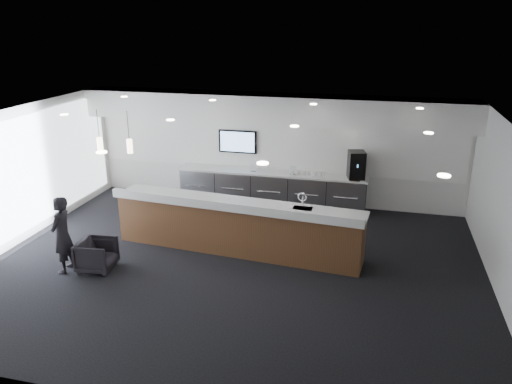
% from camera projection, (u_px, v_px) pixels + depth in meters
% --- Properties ---
extents(ground, '(10.00, 10.00, 0.00)m').
position_uv_depth(ground, '(233.00, 266.00, 10.21)').
color(ground, black).
rests_on(ground, ground).
extents(ceiling, '(10.00, 8.00, 0.02)m').
position_uv_depth(ceiling, '(231.00, 121.00, 9.22)').
color(ceiling, black).
rests_on(ceiling, back_wall).
extents(back_wall, '(10.00, 0.02, 3.00)m').
position_uv_depth(back_wall, '(274.00, 148.00, 13.38)').
color(back_wall, white).
rests_on(back_wall, ground).
extents(left_wall, '(0.02, 8.00, 3.00)m').
position_uv_depth(left_wall, '(12.00, 179.00, 10.86)').
color(left_wall, white).
rests_on(left_wall, ground).
extents(right_wall, '(0.02, 8.00, 3.00)m').
position_uv_depth(right_wall, '(510.00, 221.00, 8.58)').
color(right_wall, white).
rests_on(right_wall, ground).
extents(soffit_bulkhead, '(10.00, 0.90, 0.70)m').
position_uv_depth(soffit_bulkhead, '(271.00, 108.00, 12.59)').
color(soffit_bulkhead, white).
rests_on(soffit_bulkhead, back_wall).
extents(alcove_panel, '(9.80, 0.06, 1.40)m').
position_uv_depth(alcove_panel, '(274.00, 145.00, 13.32)').
color(alcove_panel, white).
rests_on(alcove_panel, back_wall).
extents(window_blinds_wall, '(0.04, 7.36, 2.55)m').
position_uv_depth(window_blinds_wall, '(14.00, 179.00, 10.85)').
color(window_blinds_wall, silver).
rests_on(window_blinds_wall, left_wall).
extents(back_credenza, '(5.06, 0.66, 0.95)m').
position_uv_depth(back_credenza, '(271.00, 189.00, 13.39)').
color(back_credenza, '#95999D').
rests_on(back_credenza, ground).
extents(wall_tv, '(1.05, 0.08, 0.62)m').
position_uv_depth(wall_tv, '(238.00, 142.00, 13.48)').
color(wall_tv, black).
rests_on(wall_tv, back_wall).
extents(pendant_left, '(0.12, 0.12, 0.30)m').
position_uv_depth(pendant_left, '(135.00, 143.00, 10.75)').
color(pendant_left, '#FEF1C6').
rests_on(pendant_left, ceiling).
extents(pendant_right, '(0.12, 0.12, 0.30)m').
position_uv_depth(pendant_right, '(106.00, 142.00, 10.91)').
color(pendant_right, '#FEF1C6').
rests_on(pendant_right, ceiling).
extents(ceiling_can_lights, '(7.00, 5.00, 0.02)m').
position_uv_depth(ceiling_can_lights, '(231.00, 123.00, 9.23)').
color(ceiling_can_lights, white).
rests_on(ceiling_can_lights, ceiling).
extents(service_counter, '(5.53, 1.38, 1.49)m').
position_uv_depth(service_counter, '(237.00, 226.00, 10.72)').
color(service_counter, brown).
rests_on(service_counter, ground).
extents(coffee_machine, '(0.49, 0.57, 0.70)m').
position_uv_depth(coffee_machine, '(356.00, 165.00, 12.59)').
color(coffee_machine, black).
rests_on(coffee_machine, back_credenza).
extents(info_sign_left, '(0.16, 0.02, 0.21)m').
position_uv_depth(info_sign_left, '(253.00, 167.00, 13.24)').
color(info_sign_left, silver).
rests_on(info_sign_left, back_credenza).
extents(info_sign_right, '(0.17, 0.03, 0.23)m').
position_uv_depth(info_sign_right, '(293.00, 170.00, 12.98)').
color(info_sign_right, silver).
rests_on(info_sign_right, back_credenza).
extents(armchair, '(0.77, 0.75, 0.64)m').
position_uv_depth(armchair, '(97.00, 255.00, 9.99)').
color(armchair, black).
rests_on(armchair, ground).
extents(lounge_guest, '(0.42, 0.60, 1.56)m').
position_uv_depth(lounge_guest, '(62.00, 235.00, 9.79)').
color(lounge_guest, black).
rests_on(lounge_guest, ground).
extents(cup_0, '(0.11, 0.11, 0.10)m').
position_uv_depth(cup_0, '(324.00, 175.00, 12.82)').
color(cup_0, white).
rests_on(cup_0, back_credenza).
extents(cup_1, '(0.15, 0.15, 0.10)m').
position_uv_depth(cup_1, '(319.00, 174.00, 12.85)').
color(cup_1, white).
rests_on(cup_1, back_credenza).
extents(cup_2, '(0.13, 0.13, 0.10)m').
position_uv_depth(cup_2, '(313.00, 174.00, 12.89)').
color(cup_2, white).
rests_on(cup_2, back_credenza).
extents(cup_3, '(0.14, 0.14, 0.10)m').
position_uv_depth(cup_3, '(308.00, 173.00, 12.92)').
color(cup_3, white).
rests_on(cup_3, back_credenza).
extents(cup_4, '(0.15, 0.15, 0.10)m').
position_uv_depth(cup_4, '(303.00, 173.00, 12.95)').
color(cup_4, white).
rests_on(cup_4, back_credenza).
extents(cup_5, '(0.12, 0.12, 0.10)m').
position_uv_depth(cup_5, '(297.00, 173.00, 12.98)').
color(cup_5, white).
rests_on(cup_5, back_credenza).
extents(cup_6, '(0.15, 0.15, 0.10)m').
position_uv_depth(cup_6, '(292.00, 172.00, 13.01)').
color(cup_6, white).
rests_on(cup_6, back_credenza).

